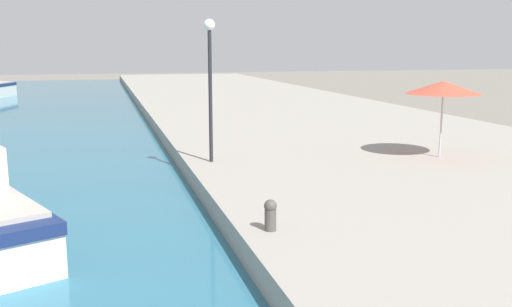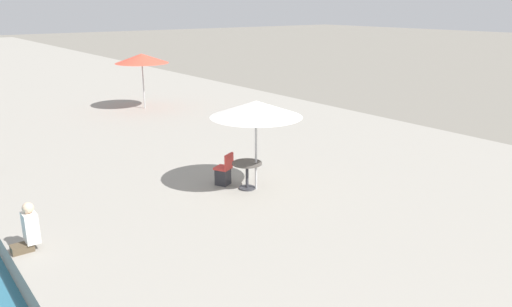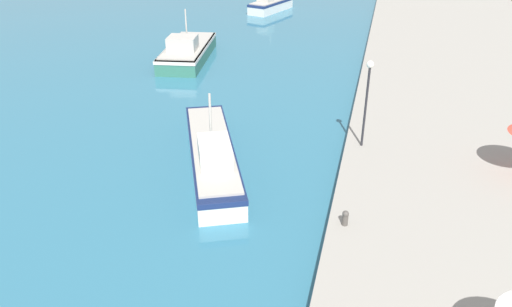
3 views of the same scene
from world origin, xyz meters
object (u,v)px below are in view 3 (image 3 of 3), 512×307
Objects in this scene: fishing_boat_mid at (187,51)px; lamppost at (368,89)px; mooring_bollard at (345,217)px; fishing_boat_far at (270,4)px; fishing_boat_near at (212,153)px.

fishing_boat_mid is 20.46m from lamppost.
fishing_boat_mid is 14.53× the size of mooring_bollard.
fishing_boat_mid is 20.74m from fishing_boat_far.
fishing_boat_mid is at bearing 91.32° from fishing_boat_near.
lamppost is (12.77, -34.20, 2.87)m from fishing_boat_far.
fishing_boat_near is 8.12m from mooring_bollard.
lamppost is at bearing -0.03° from fishing_boat_near.
fishing_boat_far is at bearing 74.68° from fishing_boat_near.
lamppost is at bearing -50.86° from fishing_boat_mid.
fishing_boat_far is at bearing 75.01° from fishing_boat_mid.
mooring_bollard is 7.83m from lamppost.
fishing_boat_far is 43.40m from mooring_bollard.
mooring_bollard is at bearing -63.37° from fishing_boat_mid.
fishing_boat_far reaches higher than mooring_bollard.
fishing_boat_far is at bearing 106.87° from mooring_bollard.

